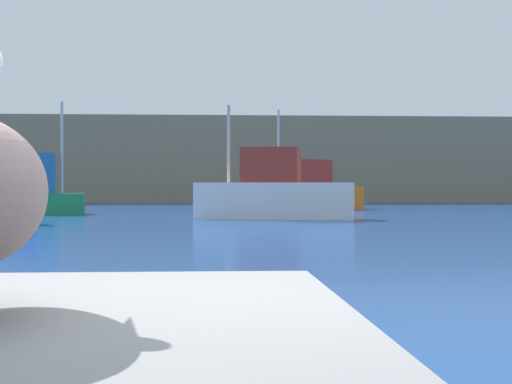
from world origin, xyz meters
TOP-DOWN VIEW (x-y plane):
  - hillside_backdrop at (0.00, 64.50)m, footprint 140.00×15.82m
  - fishing_boat_green at (-7.83, 33.45)m, footprint 4.98×1.87m
  - fishing_boat_orange at (5.30, 40.49)m, footprint 6.31×4.47m
  - fishing_boat_white at (2.34, 27.20)m, footprint 6.07×2.95m

SIDE VIEW (x-z plane):
  - fishing_boat_green at x=-7.83m, z-range -1.60..3.39m
  - fishing_boat_orange at x=5.30m, z-range -1.67..3.57m
  - fishing_boat_white at x=2.34m, z-range -1.14..3.13m
  - hillside_backdrop at x=0.00m, z-range 0.00..6.43m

